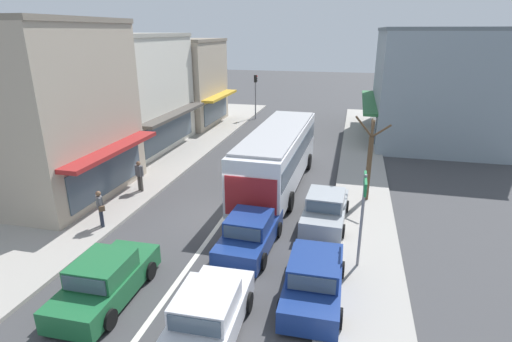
{
  "coord_description": "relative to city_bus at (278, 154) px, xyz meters",
  "views": [
    {
      "loc": [
        5.38,
        -15.97,
        8.14
      ],
      "look_at": [
        0.71,
        3.14,
        1.2
      ],
      "focal_mm": 28.0,
      "sensor_mm": 36.0,
      "label": 1
    }
  ],
  "objects": [
    {
      "name": "directional_road_sign",
      "position": [
        4.34,
        -7.25,
        0.8
      ],
      "size": [
        0.1,
        1.4,
        3.6
      ],
      "color": "gray",
      "rests_on": "ground"
    },
    {
      "name": "building_right_far",
      "position": [
        9.84,
        13.34,
        2.29
      ],
      "size": [
        9.91,
        12.43,
        8.36
      ],
      "color": "#84939E",
      "rests_on": "ground"
    },
    {
      "name": "lane_centre_line",
      "position": [
        -1.64,
        -0.28,
        -1.88
      ],
      "size": [
        0.2,
        28.0,
        0.01
      ],
      "primitive_type": "cube",
      "color": "silver",
      "rests_on": "ground"
    },
    {
      "name": "sedan_adjacent_lane_trail",
      "position": [
        0.28,
        -11.75,
        -1.22
      ],
      "size": [
        1.98,
        4.24,
        1.47
      ],
      "color": "silver",
      "rests_on": "ground"
    },
    {
      "name": "street_tree_right",
      "position": [
        4.72,
        -0.96,
        0.19
      ],
      "size": [
        1.71,
        1.72,
        4.33
      ],
      "color": "brown",
      "rests_on": "ground"
    },
    {
      "name": "city_bus",
      "position": [
        0.0,
        0.0,
        0.0
      ],
      "size": [
        2.93,
        10.91,
        3.23
      ],
      "color": "silver",
      "rests_on": "ground"
    },
    {
      "name": "kerb_right",
      "position": [
        4.56,
        1.72,
        -1.82
      ],
      "size": [
        2.8,
        44.0,
        0.12
      ],
      "primitive_type": "cube",
      "color": "#A39E96",
      "rests_on": "ground"
    },
    {
      "name": "sidewalk_left",
      "position": [
        -8.44,
        1.72,
        -1.81
      ],
      "size": [
        5.2,
        44.0,
        0.14
      ],
      "primitive_type": "cube",
      "color": "#A39E96",
      "rests_on": "ground"
    },
    {
      "name": "ground_plane",
      "position": [
        -1.64,
        -4.28,
        -1.88
      ],
      "size": [
        140.0,
        140.0,
        0.0
      ],
      "primitive_type": "plane",
      "color": "#3F3F42"
    },
    {
      "name": "parked_sedan_kerb_front",
      "position": [
        2.96,
        -9.3,
        -1.22
      ],
      "size": [
        1.94,
        4.22,
        1.47
      ],
      "color": "navy",
      "rests_on": "ground"
    },
    {
      "name": "sedan_adjacent_lane_lead",
      "position": [
        0.21,
        -6.83,
        -1.22
      ],
      "size": [
        2.02,
        4.26,
        1.47
      ],
      "color": "navy",
      "rests_on": "ground"
    },
    {
      "name": "parked_sedan_kerb_second",
      "position": [
        2.9,
        -3.88,
        -1.22
      ],
      "size": [
        2.01,
        4.26,
        1.47
      ],
      "color": "#9EA3A8",
      "rests_on": "ground"
    },
    {
      "name": "pedestrian_browsing_midblock",
      "position": [
        -6.81,
        -2.71,
        -0.81
      ],
      "size": [
        0.55,
        0.31,
        1.63
      ],
      "color": "#4C4742",
      "rests_on": "sidewalk_left"
    },
    {
      "name": "sedan_queue_far_back",
      "position": [
        -3.45,
        -10.93,
        -1.22
      ],
      "size": [
        1.96,
        4.23,
        1.47
      ],
      "color": "#1E6638",
      "rests_on": "ground"
    },
    {
      "name": "shopfront_mid_block",
      "position": [
        -11.82,
        4.86,
        2.1
      ],
      "size": [
        7.47,
        9.28,
        7.97
      ],
      "color": "silver",
      "rests_on": "ground"
    },
    {
      "name": "traffic_light_downstreet",
      "position": [
        -5.42,
        17.0,
        0.97
      ],
      "size": [
        0.33,
        0.24,
        4.2
      ],
      "color": "gray",
      "rests_on": "ground"
    },
    {
      "name": "shopfront_far_end",
      "position": [
        -11.82,
        13.32,
        1.85
      ],
      "size": [
        8.37,
        7.31,
        7.48
      ],
      "color": "#B2A38E",
      "rests_on": "ground"
    },
    {
      "name": "shopfront_corner_near",
      "position": [
        -11.82,
        -3.91,
        2.47
      ],
      "size": [
        9.05,
        7.47,
        8.72
      ],
      "color": "#B2A38E",
      "rests_on": "ground"
    },
    {
      "name": "pedestrian_with_handbag_near",
      "position": [
        -6.39,
        -6.78,
        -0.81
      ],
      "size": [
        0.56,
        0.55,
        1.63
      ],
      "color": "#232838",
      "rests_on": "sidewalk_left"
    }
  ]
}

